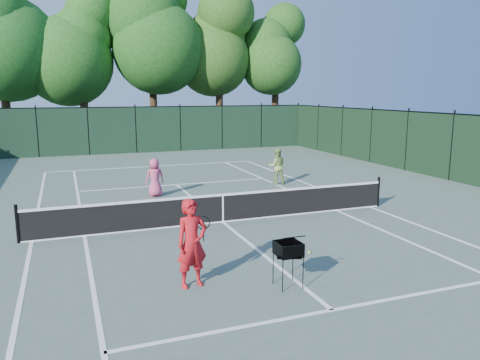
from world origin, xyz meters
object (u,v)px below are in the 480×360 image
object	(u,v)px
ball_hopper	(288,249)
coach	(192,243)
player_pink	(155,177)
player_green	(277,166)
loose_ball_midcourt	(309,252)

from	to	relation	value
ball_hopper	coach	bearing A→B (deg)	178.85
ball_hopper	player_pink	bearing A→B (deg)	115.83
coach	ball_hopper	bearing A→B (deg)	-31.97
coach	player_green	bearing A→B (deg)	44.99
player_pink	player_green	size ratio (longest dim) A/B	0.94
ball_hopper	player_green	bearing A→B (deg)	85.93
player_pink	loose_ball_midcourt	bearing A→B (deg)	99.92
player_green	loose_ball_midcourt	distance (m)	9.06
coach	loose_ball_midcourt	distance (m)	3.50
player_pink	player_green	distance (m)	5.50
player_pink	ball_hopper	size ratio (longest dim) A/B	1.55
player_pink	player_green	xyz separation A→B (m)	(5.47, 0.57, 0.05)
coach	player_pink	size ratio (longest dim) A/B	1.25
player_green	loose_ball_midcourt	bearing A→B (deg)	85.24
coach	player_green	world-z (taller)	coach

